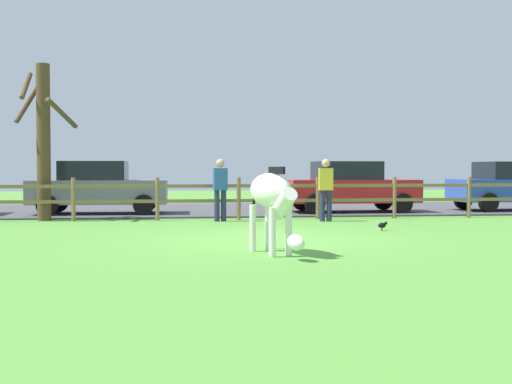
{
  "coord_description": "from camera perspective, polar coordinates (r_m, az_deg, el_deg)",
  "views": [
    {
      "loc": [
        -1.89,
        -13.07,
        1.37
      ],
      "look_at": [
        -0.13,
        0.86,
        0.89
      ],
      "focal_mm": 47.13,
      "sensor_mm": 36.0,
      "label": 1
    }
  ],
  "objects": [
    {
      "name": "crow_on_grass",
      "position": [
        15.23,
        10.69,
        -2.78
      ],
      "size": [
        0.21,
        0.1,
        0.2
      ],
      "color": "black",
      "rests_on": "ground_plane"
    },
    {
      "name": "parking_asphalt",
      "position": [
        22.49,
        -2.36,
        -1.49
      ],
      "size": [
        28.0,
        7.4,
        0.05
      ],
      "primitive_type": "cube",
      "color": "#47474C",
      "rests_on": "ground_plane"
    },
    {
      "name": "visitor_left_of_tree",
      "position": [
        17.65,
        -3.06,
        0.44
      ],
      "size": [
        0.38,
        0.26,
        1.64
      ],
      "color": "#232847",
      "rests_on": "ground_plane"
    },
    {
      "name": "visitor_right_of_tree",
      "position": [
        17.71,
        5.94,
        0.43
      ],
      "size": [
        0.38,
        0.25,
        1.64
      ],
      "color": "#232847",
      "rests_on": "ground_plane"
    },
    {
      "name": "bare_tree",
      "position": [
        18.78,
        -17.62,
        4.4
      ],
      "size": [
        1.62,
        1.6,
        4.17
      ],
      "color": "#513A23",
      "rests_on": "ground_plane"
    },
    {
      "name": "ground_plane",
      "position": [
        13.28,
        1.03,
        -3.98
      ],
      "size": [
        60.0,
        60.0,
        0.0
      ],
      "primitive_type": "plane",
      "color": "#549338"
    },
    {
      "name": "parked_car_grey",
      "position": [
        20.47,
        -13.26,
        0.42
      ],
      "size": [
        4.03,
        1.94,
        1.56
      ],
      "color": "slate",
      "rests_on": "parking_asphalt"
    },
    {
      "name": "paddock_fence",
      "position": [
        18.17,
        -1.48,
        -0.29
      ],
      "size": [
        21.95,
        0.11,
        1.15
      ],
      "color": "olive",
      "rests_on": "ground_plane"
    },
    {
      "name": "parked_car_red",
      "position": [
        20.94,
        7.96,
        0.48
      ],
      "size": [
        4.05,
        1.98,
        1.56
      ],
      "color": "red",
      "rests_on": "parking_asphalt"
    },
    {
      "name": "zebra",
      "position": [
        10.79,
        1.4,
        -0.42
      ],
      "size": [
        0.81,
        1.9,
        1.41
      ],
      "color": "white",
      "rests_on": "ground_plane"
    }
  ]
}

